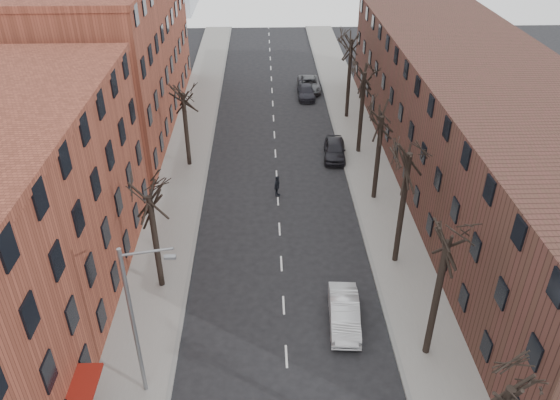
{
  "coord_description": "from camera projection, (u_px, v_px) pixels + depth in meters",
  "views": [
    {
      "loc": [
        -1.0,
        -8.51,
        22.91
      ],
      "look_at": [
        -0.04,
        21.61,
        4.0
      ],
      "focal_mm": 35.0,
      "sensor_mm": 36.0,
      "label": 1
    }
  ],
  "objects": [
    {
      "name": "tree_left_b",
      "position": [
        190.0,
        165.0,
        47.99
      ],
      "size": [
        5.2,
        5.2,
        9.5
      ],
      "primitive_type": null,
      "color": "black",
      "rests_on": "ground"
    },
    {
      "name": "streetlight",
      "position": [
        136.0,
        318.0,
        25.02
      ],
      "size": [
        2.45,
        0.22,
        9.03
      ],
      "color": "slate",
      "rests_on": "ground"
    },
    {
      "name": "tree_right_b",
      "position": [
        425.0,
        353.0,
        29.77
      ],
      "size": [
        5.2,
        5.2,
        10.8
      ],
      "primitive_type": null,
      "color": "black",
      "rests_on": "ground"
    },
    {
      "name": "tree_right_f",
      "position": [
        346.0,
        117.0,
        56.86
      ],
      "size": [
        5.2,
        5.2,
        11.6
      ],
      "primitive_type": null,
      "color": "black",
      "rests_on": "ground"
    },
    {
      "name": "parked_car_mid",
      "position": [
        306.0,
        92.0,
        61.25
      ],
      "size": [
        1.89,
        4.58,
        1.33
      ],
      "primitive_type": "imported",
      "rotation": [
        0.0,
        0.0,
        -0.01
      ],
      "color": "#212129",
      "rests_on": "ground"
    },
    {
      "name": "sidewalk_left",
      "position": [
        186.0,
        159.0,
        48.78
      ],
      "size": [
        4.0,
        90.0,
        0.15
      ],
      "primitive_type": "cube",
      "color": "gray",
      "rests_on": "ground"
    },
    {
      "name": "tree_left_a",
      "position": [
        162.0,
        286.0,
        34.44
      ],
      "size": [
        5.2,
        5.2,
        9.5
      ],
      "primitive_type": null,
      "color": "black",
      "rests_on": "ground"
    },
    {
      "name": "parked_car_near",
      "position": [
        335.0,
        149.0,
        48.84
      ],
      "size": [
        2.32,
        4.86,
        1.6
      ],
      "primitive_type": "imported",
      "rotation": [
        0.0,
        0.0,
        -0.09
      ],
      "color": "black",
      "rests_on": "ground"
    },
    {
      "name": "silver_sedan",
      "position": [
        344.0,
        313.0,
        31.29
      ],
      "size": [
        1.95,
        4.84,
        1.56
      ],
      "primitive_type": "imported",
      "rotation": [
        0.0,
        0.0,
        -0.06
      ],
      "color": "silver",
      "rests_on": "ground"
    },
    {
      "name": "pedestrian_crossing",
      "position": [
        277.0,
        186.0,
        43.17
      ],
      "size": [
        0.78,
        1.13,
        1.78
      ],
      "primitive_type": "imported",
      "rotation": [
        0.0,
        0.0,
        1.21
      ],
      "color": "black",
      "rests_on": "ground"
    },
    {
      "name": "tree_right_e",
      "position": [
        358.0,
        152.0,
        50.09
      ],
      "size": [
        5.2,
        5.2,
        10.8
      ],
      "primitive_type": null,
      "color": "black",
      "rests_on": "ground"
    },
    {
      "name": "parked_car_far",
      "position": [
        309.0,
        84.0,
        63.16
      ],
      "size": [
        2.51,
        5.25,
        1.44
      ],
      "primitive_type": "imported",
      "rotation": [
        0.0,
        0.0,
        0.02
      ],
      "color": "#54565B",
      "rests_on": "ground"
    },
    {
      "name": "sidewalk_right",
      "position": [
        364.0,
        157.0,
        49.21
      ],
      "size": [
        4.0,
        90.0,
        0.15
      ],
      "primitive_type": "cube",
      "color": "gray",
      "rests_on": "ground"
    },
    {
      "name": "building_right",
      "position": [
        482.0,
        129.0,
        42.58
      ],
      "size": [
        12.0,
        50.0,
        10.0
      ],
      "primitive_type": "cube",
      "color": "#482722",
      "rests_on": "ground"
    },
    {
      "name": "tree_right_d",
      "position": [
        373.0,
        198.0,
        43.32
      ],
      "size": [
        5.2,
        5.2,
        10.0
      ],
      "primitive_type": null,
      "color": "black",
      "rests_on": "ground"
    },
    {
      "name": "building_left_far",
      "position": [
        107.0,
        53.0,
        52.5
      ],
      "size": [
        12.0,
        28.0,
        14.0
      ],
      "primitive_type": "cube",
      "color": "brown",
      "rests_on": "ground"
    },
    {
      "name": "tree_right_c",
      "position": [
        395.0,
        261.0,
        36.54
      ],
      "size": [
        5.2,
        5.2,
        11.6
      ],
      "primitive_type": null,
      "color": "black",
      "rests_on": "ground"
    }
  ]
}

